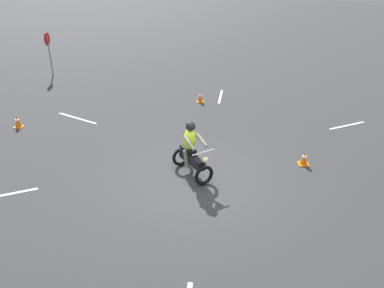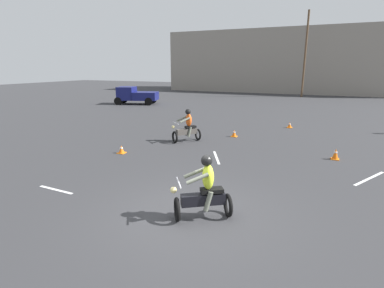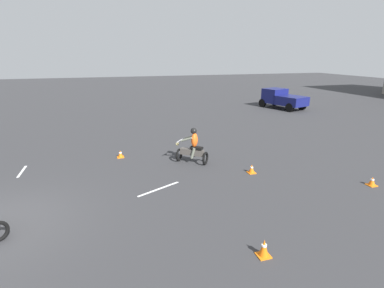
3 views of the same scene
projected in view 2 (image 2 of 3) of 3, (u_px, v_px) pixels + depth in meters
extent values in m
plane|color=#333335|center=(192.00, 215.00, 7.66)|extent=(120.00, 120.00, 0.00)
torus|color=black|center=(177.00, 209.00, 7.34)|extent=(0.42, 0.55, 0.60)
torus|color=black|center=(228.00, 205.00, 7.56)|extent=(0.42, 0.55, 0.60)
cube|color=black|center=(203.00, 199.00, 7.39)|extent=(1.04, 0.82, 0.28)
cube|color=black|center=(212.00, 190.00, 7.38)|extent=(0.61, 0.53, 0.10)
cylinder|color=silver|center=(179.00, 183.00, 7.17)|extent=(0.42, 0.60, 0.04)
sphere|color=#F2E08C|center=(173.00, 190.00, 7.19)|extent=(0.22, 0.22, 0.16)
ellipsoid|color=#D8F233|center=(208.00, 177.00, 7.27)|extent=(0.46, 0.49, 0.64)
cylinder|color=slate|center=(194.00, 173.00, 7.39)|extent=(0.50, 0.38, 0.27)
cylinder|color=slate|center=(198.00, 179.00, 7.01)|extent=(0.50, 0.38, 0.27)
cylinder|color=slate|center=(206.00, 197.00, 7.54)|extent=(0.27, 0.24, 0.51)
cylinder|color=slate|center=(208.00, 201.00, 7.28)|extent=(0.27, 0.24, 0.51)
sphere|color=black|center=(207.00, 160.00, 7.16)|extent=(0.39, 0.39, 0.28)
torus|color=black|center=(175.00, 137.00, 14.86)|extent=(0.53, 0.46, 0.60)
torus|color=black|center=(198.00, 134.00, 15.42)|extent=(0.53, 0.46, 0.60)
cube|color=#4C4742|center=(187.00, 132.00, 15.09)|extent=(0.88, 1.00, 0.28)
cube|color=black|center=(190.00, 127.00, 15.13)|extent=(0.56, 0.60, 0.10)
cylinder|color=silver|center=(176.00, 123.00, 14.70)|extent=(0.57, 0.47, 0.04)
sphere|color=#F2E08C|center=(173.00, 127.00, 14.69)|extent=(0.23, 0.23, 0.16)
ellipsoid|color=#EA5919|center=(189.00, 120.00, 14.99)|extent=(0.49, 0.47, 0.64)
cylinder|color=slate|center=(182.00, 119.00, 15.02)|extent=(0.42, 0.48, 0.27)
cylinder|color=slate|center=(185.00, 120.00, 14.68)|extent=(0.42, 0.48, 0.27)
cylinder|color=slate|center=(187.00, 131.00, 15.25)|extent=(0.25, 0.27, 0.51)
cylinder|color=slate|center=(190.00, 132.00, 15.01)|extent=(0.25, 0.27, 0.51)
sphere|color=black|center=(188.00, 112.00, 14.87)|extent=(0.39, 0.39, 0.28)
cylinder|color=black|center=(124.00, 99.00, 31.22)|extent=(0.80, 0.47, 0.76)
cylinder|color=black|center=(118.00, 101.00, 29.58)|extent=(0.80, 0.47, 0.76)
cylinder|color=black|center=(153.00, 100.00, 30.88)|extent=(0.80, 0.47, 0.76)
cylinder|color=black|center=(149.00, 102.00, 29.25)|extent=(0.80, 0.47, 0.76)
cube|color=navy|center=(145.00, 96.00, 30.01)|extent=(2.86, 2.54, 0.80)
cube|color=navy|center=(127.00, 93.00, 30.15)|extent=(2.10, 2.30, 1.30)
cube|color=black|center=(120.00, 90.00, 30.14)|extent=(0.63, 1.66, 0.56)
cube|color=orange|center=(289.00, 128.00, 18.61)|extent=(0.32, 0.32, 0.03)
cone|color=orange|center=(290.00, 125.00, 18.57)|extent=(0.24, 0.24, 0.32)
cylinder|color=white|center=(290.00, 124.00, 18.56)|extent=(0.13, 0.13, 0.05)
cube|color=orange|center=(122.00, 153.00, 13.17)|extent=(0.32, 0.32, 0.03)
cone|color=orange|center=(121.00, 149.00, 13.12)|extent=(0.24, 0.24, 0.32)
cylinder|color=white|center=(121.00, 148.00, 13.11)|extent=(0.13, 0.13, 0.05)
cube|color=orange|center=(234.00, 136.00, 16.26)|extent=(0.32, 0.32, 0.03)
cone|color=orange|center=(234.00, 133.00, 16.21)|extent=(0.24, 0.24, 0.34)
cylinder|color=white|center=(234.00, 132.00, 16.20)|extent=(0.13, 0.13, 0.05)
cube|color=orange|center=(335.00, 159.00, 12.29)|extent=(0.32, 0.32, 0.03)
cone|color=orange|center=(336.00, 154.00, 12.23)|extent=(0.24, 0.24, 0.42)
cylinder|color=white|center=(336.00, 152.00, 12.22)|extent=(0.13, 0.13, 0.05)
cube|color=silver|center=(370.00, 178.00, 10.20)|extent=(1.12, 1.89, 0.01)
cube|color=silver|center=(216.00, 157.00, 12.55)|extent=(0.89, 1.70, 0.01)
cube|color=silver|center=(56.00, 190.00, 9.26)|extent=(1.38, 0.15, 0.01)
cylinder|color=brown|center=(305.00, 55.00, 36.16)|extent=(0.24, 0.24, 10.14)
cube|color=gray|center=(283.00, 62.00, 45.10)|extent=(33.04, 9.74, 8.83)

